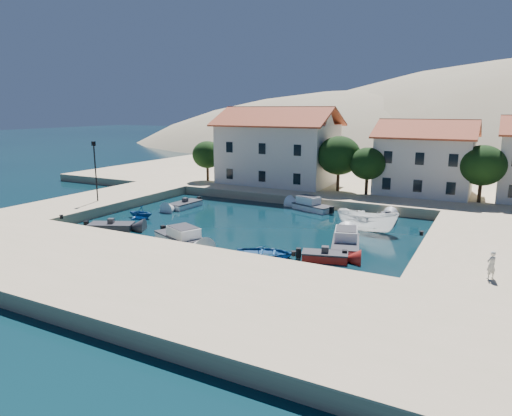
{
  "coord_description": "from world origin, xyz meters",
  "views": [
    {
      "loc": [
        19.27,
        -25.75,
        10.53
      ],
      "look_at": [
        1.01,
        8.7,
        2.0
      ],
      "focal_mm": 32.0,
      "sensor_mm": 36.0,
      "label": 1
    }
  ],
  "objects_px": {
    "rowboat_south": "(265,257)",
    "building_mid": "(425,156)",
    "lamppost": "(95,165)",
    "cabin_cruiser_south": "(180,237)",
    "cabin_cruiser_east": "(346,243)",
    "boat_east": "(367,231)",
    "building_left": "(278,145)",
    "pedestrian": "(491,265)"
  },
  "relations": [
    {
      "from": "cabin_cruiser_south",
      "to": "pedestrian",
      "type": "distance_m",
      "value": 22.27
    },
    {
      "from": "boat_east",
      "to": "lamppost",
      "type": "bearing_deg",
      "value": 104.1
    },
    {
      "from": "cabin_cruiser_south",
      "to": "cabin_cruiser_east",
      "type": "distance_m",
      "value": 13.12
    },
    {
      "from": "rowboat_south",
      "to": "building_mid",
      "type": "bearing_deg",
      "value": -36.03
    },
    {
      "from": "building_mid",
      "to": "lamppost",
      "type": "distance_m",
      "value": 36.21
    },
    {
      "from": "cabin_cruiser_south",
      "to": "boat_east",
      "type": "xyz_separation_m",
      "value": [
        12.41,
        10.44,
        -0.48
      ]
    },
    {
      "from": "building_left",
      "to": "cabin_cruiser_east",
      "type": "relative_size",
      "value": 2.77
    },
    {
      "from": "lamppost",
      "to": "rowboat_south",
      "type": "distance_m",
      "value": 23.73
    },
    {
      "from": "building_left",
      "to": "pedestrian",
      "type": "relative_size",
      "value": 8.93
    },
    {
      "from": "cabin_cruiser_east",
      "to": "pedestrian",
      "type": "xyz_separation_m",
      "value": [
        9.92,
        -4.75,
        1.35
      ]
    },
    {
      "from": "rowboat_south",
      "to": "cabin_cruiser_east",
      "type": "relative_size",
      "value": 0.79
    },
    {
      "from": "building_left",
      "to": "boat_east",
      "type": "distance_m",
      "value": 22.6
    },
    {
      "from": "pedestrian",
      "to": "rowboat_south",
      "type": "bearing_deg",
      "value": -43.64
    },
    {
      "from": "rowboat_south",
      "to": "boat_east",
      "type": "xyz_separation_m",
      "value": [
        4.7,
        10.56,
        0.0
      ]
    },
    {
      "from": "cabin_cruiser_east",
      "to": "boat_east",
      "type": "bearing_deg",
      "value": -16.64
    },
    {
      "from": "building_mid",
      "to": "boat_east",
      "type": "height_order",
      "value": "building_mid"
    },
    {
      "from": "cabin_cruiser_south",
      "to": "pedestrian",
      "type": "xyz_separation_m",
      "value": [
        22.23,
        -0.2,
        1.35
      ]
    },
    {
      "from": "lamppost",
      "to": "boat_east",
      "type": "distance_m",
      "value": 28.11
    },
    {
      "from": "building_left",
      "to": "rowboat_south",
      "type": "xyz_separation_m",
      "value": [
        11.06,
        -25.63,
        -5.94
      ]
    },
    {
      "from": "cabin_cruiser_east",
      "to": "rowboat_south",
      "type": "bearing_deg",
      "value": 119.81
    },
    {
      "from": "cabin_cruiser_south",
      "to": "pedestrian",
      "type": "height_order",
      "value": "pedestrian"
    },
    {
      "from": "cabin_cruiser_south",
      "to": "building_left",
      "type": "bearing_deg",
      "value": 121.51
    },
    {
      "from": "cabin_cruiser_south",
      "to": "cabin_cruiser_east",
      "type": "height_order",
      "value": "same"
    },
    {
      "from": "building_left",
      "to": "cabin_cruiser_east",
      "type": "distance_m",
      "value": 26.73
    },
    {
      "from": "building_mid",
      "to": "rowboat_south",
      "type": "xyz_separation_m",
      "value": [
        -6.94,
        -26.63,
        -5.22
      ]
    },
    {
      "from": "cabin_cruiser_south",
      "to": "rowboat_south",
      "type": "relative_size",
      "value": 1.27
    },
    {
      "from": "building_mid",
      "to": "rowboat_south",
      "type": "relative_size",
      "value": 2.5
    },
    {
      "from": "building_left",
      "to": "rowboat_south",
      "type": "height_order",
      "value": "building_left"
    },
    {
      "from": "building_mid",
      "to": "pedestrian",
      "type": "relative_size",
      "value": 6.38
    },
    {
      "from": "building_left",
      "to": "pedestrian",
      "type": "xyz_separation_m",
      "value": [
        25.57,
        -25.71,
        -4.11
      ]
    },
    {
      "from": "cabin_cruiser_south",
      "to": "cabin_cruiser_east",
      "type": "bearing_deg",
      "value": 44.29
    },
    {
      "from": "lamppost",
      "to": "cabin_cruiser_east",
      "type": "relative_size",
      "value": 1.17
    },
    {
      "from": "building_left",
      "to": "pedestrian",
      "type": "bearing_deg",
      "value": -45.16
    },
    {
      "from": "cabin_cruiser_east",
      "to": "pedestrian",
      "type": "relative_size",
      "value": 3.22
    },
    {
      "from": "building_left",
      "to": "cabin_cruiser_east",
      "type": "xyz_separation_m",
      "value": [
        15.65,
        -20.97,
        -5.46
      ]
    },
    {
      "from": "building_left",
      "to": "building_mid",
      "type": "relative_size",
      "value": 1.4
    },
    {
      "from": "rowboat_south",
      "to": "cabin_cruiser_east",
      "type": "distance_m",
      "value": 6.56
    },
    {
      "from": "building_mid",
      "to": "lamppost",
      "type": "bearing_deg",
      "value": -144.55
    },
    {
      "from": "cabin_cruiser_south",
      "to": "boat_east",
      "type": "height_order",
      "value": "cabin_cruiser_south"
    },
    {
      "from": "cabin_cruiser_south",
      "to": "cabin_cruiser_east",
      "type": "relative_size",
      "value": 1.0
    },
    {
      "from": "building_left",
      "to": "boat_east",
      "type": "height_order",
      "value": "building_left"
    },
    {
      "from": "building_mid",
      "to": "cabin_cruiser_east",
      "type": "relative_size",
      "value": 1.98
    }
  ]
}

